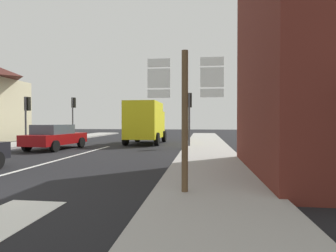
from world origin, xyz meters
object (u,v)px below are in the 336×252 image
route_sign_post (185,110)px  traffic_light_near_left (27,110)px  sedan_far (55,137)px  traffic_light_far_left (73,109)px  traffic_light_near_right (189,107)px  delivery_truck (146,122)px

route_sign_post → traffic_light_near_left: size_ratio=0.98×
sedan_far → route_sign_post: 12.40m
route_sign_post → traffic_light_far_left: (-11.08, 17.06, 0.90)m
route_sign_post → traffic_light_near_right: 11.12m
delivery_truck → traffic_light_near_right: traffic_light_near_right is taller
delivery_truck → route_sign_post: route_sign_post is taller
sedan_far → delivery_truck: bearing=45.1°
traffic_light_near_left → traffic_light_far_left: 6.46m
delivery_truck → traffic_light_far_left: bearing=155.2°
sedan_far → traffic_light_far_left: traffic_light_far_left is taller
delivery_truck → traffic_light_near_right: size_ratio=1.46×
delivery_truck → sedan_far: bearing=-134.9°
traffic_light_far_left → traffic_light_near_right: bearing=-29.2°
traffic_light_near_left → traffic_light_near_right: traffic_light_near_right is taller
sedan_far → traffic_light_near_left: (-2.80, 1.45, 1.66)m
traffic_light_near_right → sedan_far: bearing=-166.1°
traffic_light_near_left → traffic_light_near_right: size_ratio=0.95×
delivery_truck → traffic_light_far_left: size_ratio=1.32×
traffic_light_far_left → traffic_light_near_left: bearing=-90.0°
traffic_light_near_right → traffic_light_near_left: bearing=-177.4°
delivery_truck → traffic_light_near_left: size_ratio=1.53×
delivery_truck → traffic_light_near_left: bearing=-157.2°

